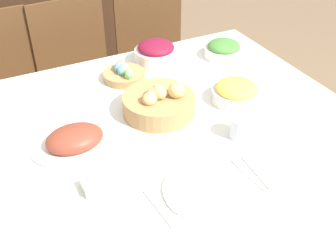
# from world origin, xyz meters

# --- Properties ---
(dining_table) EXTENTS (1.54, 1.19, 0.78)m
(dining_table) POSITION_xyz_m (0.00, 0.00, 0.39)
(dining_table) COLOR silver
(dining_table) RESTS_ON ground
(chair_far_left) EXTENTS (0.43, 0.43, 0.93)m
(chair_far_left) POSITION_xyz_m (-0.45, 0.92, 0.50)
(chair_far_left) COLOR brown
(chair_far_left) RESTS_ON ground
(chair_far_right) EXTENTS (0.45, 0.45, 0.93)m
(chair_far_right) POSITION_xyz_m (0.45, 0.92, 0.50)
(chair_far_right) COLOR brown
(chair_far_right) RESTS_ON ground
(chair_far_center) EXTENTS (0.45, 0.45, 0.93)m
(chair_far_center) POSITION_xyz_m (-0.02, 0.92, 0.50)
(chair_far_center) COLOR brown
(chair_far_center) RESTS_ON ground
(sideboard) EXTENTS (1.58, 0.44, 0.92)m
(sideboard) POSITION_xyz_m (-0.03, 1.81, 0.46)
(sideboard) COLOR #3D2616
(sideboard) RESTS_ON ground
(bread_basket) EXTENTS (0.28, 0.28, 0.13)m
(bread_basket) POSITION_xyz_m (0.06, 0.05, 0.82)
(bread_basket) COLOR #AD8451
(bread_basket) RESTS_ON dining_table
(egg_basket) EXTENTS (0.18, 0.18, 0.08)m
(egg_basket) POSITION_xyz_m (0.03, 0.36, 0.80)
(egg_basket) COLOR #AD8451
(egg_basket) RESTS_ON dining_table
(ham_platter) EXTENTS (0.31, 0.22, 0.08)m
(ham_platter) POSITION_xyz_m (-0.29, -0.00, 0.80)
(ham_platter) COLOR silver
(ham_platter) RESTS_ON dining_table
(pineapple_bowl) EXTENTS (0.19, 0.19, 0.09)m
(pineapple_bowl) POSITION_xyz_m (0.37, -0.01, 0.82)
(pineapple_bowl) COLOR silver
(pineapple_bowl) RESTS_ON dining_table
(green_salad_bowl) EXTENTS (0.18, 0.18, 0.08)m
(green_salad_bowl) POSITION_xyz_m (0.54, 0.35, 0.81)
(green_salad_bowl) COLOR silver
(green_salad_bowl) RESTS_ON dining_table
(beet_salad_bowl) EXTENTS (0.20, 0.20, 0.11)m
(beet_salad_bowl) POSITION_xyz_m (0.22, 0.44, 0.83)
(beet_salad_bowl) COLOR silver
(beet_salad_bowl) RESTS_ON dining_table
(dinner_plate) EXTENTS (0.27, 0.27, 0.01)m
(dinner_plate) POSITION_xyz_m (-0.00, -0.40, 0.78)
(dinner_plate) COLOR silver
(dinner_plate) RESTS_ON dining_table
(fork) EXTENTS (0.02, 0.17, 0.00)m
(fork) POSITION_xyz_m (-0.16, -0.40, 0.78)
(fork) COLOR silver
(fork) RESTS_ON dining_table
(knife) EXTENTS (0.02, 0.17, 0.00)m
(knife) POSITION_xyz_m (0.15, -0.40, 0.78)
(knife) COLOR silver
(knife) RESTS_ON dining_table
(spoon) EXTENTS (0.02, 0.17, 0.00)m
(spoon) POSITION_xyz_m (0.18, -0.40, 0.78)
(spoon) COLOR silver
(spoon) RESTS_ON dining_table
(drinking_cup) EXTENTS (0.08, 0.08, 0.08)m
(drinking_cup) POSITION_xyz_m (0.25, -0.21, 0.82)
(drinking_cup) COLOR silver
(drinking_cup) RESTS_ON dining_table
(butter_dish) EXTENTS (0.11, 0.07, 0.03)m
(butter_dish) POSITION_xyz_m (-0.29, -0.24, 0.79)
(butter_dish) COLOR silver
(butter_dish) RESTS_ON dining_table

